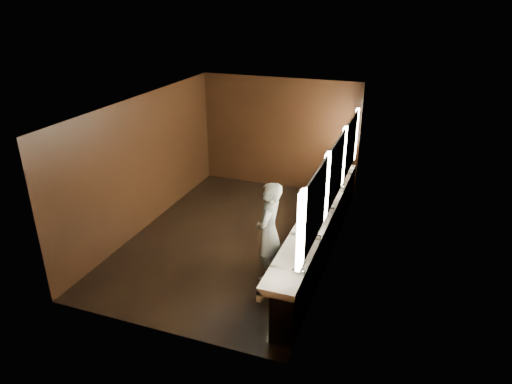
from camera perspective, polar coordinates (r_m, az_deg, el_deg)
floor at (r=9.49m, az=-2.68°, el=-5.72°), size 6.00×6.00×0.00m
ceiling at (r=8.48m, az=-3.04°, el=11.00°), size 4.00×6.00×0.02m
wall_back at (r=11.57m, az=2.90°, el=7.29°), size 4.00×0.02×2.80m
wall_front at (r=6.51m, az=-13.09°, el=-7.03°), size 4.00×0.02×2.80m
wall_left at (r=9.80m, az=-13.74°, el=3.56°), size 0.02×6.00×2.80m
wall_right at (r=8.37m, az=9.90°, el=0.43°), size 0.02×6.00×2.80m
sink_counter at (r=8.80m, az=8.16°, el=-4.81°), size 0.55×5.40×1.01m
mirror_band at (r=8.25m, az=9.93°, el=2.68°), size 0.06×5.03×1.15m
person at (r=7.82m, az=1.62°, el=-5.01°), size 0.43×0.66×1.81m
trash_bin at (r=8.31m, az=5.53°, el=-7.96°), size 0.52×0.52×0.62m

